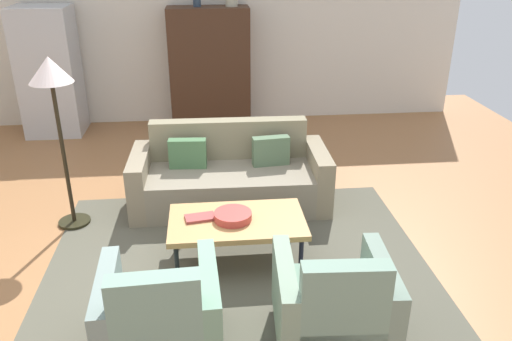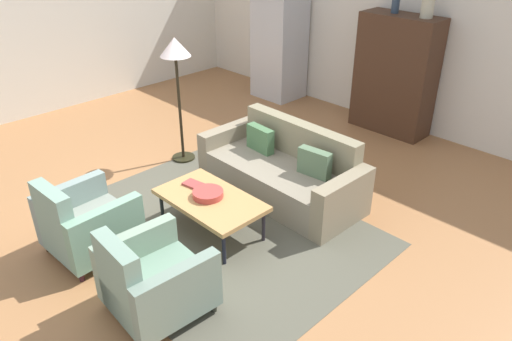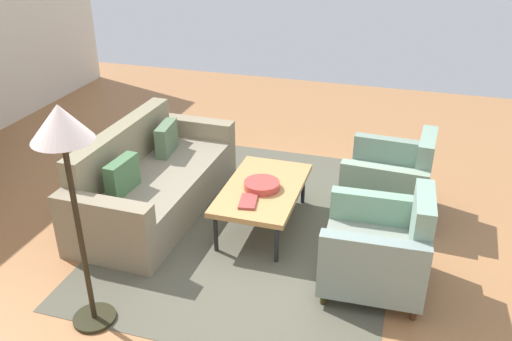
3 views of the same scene
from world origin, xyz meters
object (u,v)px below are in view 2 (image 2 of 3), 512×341
object	(u,v)px
couch	(285,172)
cabinet	(395,75)
refrigerator	(279,47)
coffee_table	(210,201)
fruit_bowl	(208,194)
floor_lamp	(176,59)
vase_tall	(395,6)
book_stack	(195,185)
armchair_left	(84,225)
vase_round	(428,7)
armchair_right	(151,282)

from	to	relation	value
couch	cabinet	distance (m)	2.72
refrigerator	coffee_table	bearing A→B (deg)	-56.38
couch	fruit_bowl	bearing A→B (deg)	89.26
coffee_table	floor_lamp	bearing A→B (deg)	152.63
vase_tall	cabinet	bearing A→B (deg)	1.81
coffee_table	book_stack	world-z (taller)	book_stack
vase_tall	refrigerator	size ratio (longest dim) A/B	0.11
coffee_table	vase_tall	bearing A→B (deg)	94.46
cabinet	couch	bearing A→B (deg)	-86.75
coffee_table	cabinet	size ratio (longest dim) A/B	0.67
armchair_left	vase_round	distance (m)	5.31
armchair_right	floor_lamp	size ratio (longest dim) A/B	0.51
floor_lamp	coffee_table	bearing A→B (deg)	-27.37
vase_tall	vase_round	xyz separation A→B (m)	(0.50, 0.00, 0.05)
couch	floor_lamp	distance (m)	2.03
armchair_left	floor_lamp	bearing A→B (deg)	114.84
book_stack	vase_round	distance (m)	4.11
couch	armchair_right	size ratio (longest dim) A/B	2.41
couch	armchair_left	distance (m)	2.43
armchair_right	book_stack	xyz separation A→B (m)	(-0.92, 1.21, 0.09)
coffee_table	armchair_right	size ratio (longest dim) A/B	1.36
vase_tall	armchair_left	bearing A→B (deg)	-93.42
fruit_bowl	book_stack	xyz separation A→B (m)	(-0.29, 0.04, -0.02)
armchair_right	refrigerator	distance (m)	5.81
floor_lamp	book_stack	bearing A→B (deg)	-31.52
book_stack	refrigerator	bearing A→B (deg)	120.32
armchair_left	vase_round	world-z (taller)	vase_round
cabinet	armchair_left	bearing A→B (deg)	-95.12
cabinet	vase_tall	xyz separation A→B (m)	(-0.15, -0.00, 1.00)
fruit_bowl	vase_tall	size ratio (longest dim) A/B	1.71
vase_tall	floor_lamp	distance (m)	3.30
coffee_table	floor_lamp	xyz separation A→B (m)	(-1.63, 0.85, 1.06)
floor_lamp	cabinet	bearing A→B (deg)	63.59
armchair_right	vase_round	bearing A→B (deg)	97.92
armchair_right	vase_round	world-z (taller)	vase_round
vase_tall	refrigerator	world-z (taller)	vase_tall
cabinet	vase_round	distance (m)	1.11
fruit_bowl	vase_round	bearing A→B (deg)	86.46
floor_lamp	armchair_left	bearing A→B (deg)	-62.75
vase_tall	vase_round	bearing A→B (deg)	0.00
vase_tall	floor_lamp	size ratio (longest dim) A/B	0.11
refrigerator	floor_lamp	bearing A→B (deg)	-73.64
couch	coffee_table	size ratio (longest dim) A/B	1.76
refrigerator	floor_lamp	xyz separation A→B (m)	(0.85, -2.88, 0.52)
fruit_bowl	cabinet	bearing A→B (deg)	91.69
armchair_left	armchair_right	bearing A→B (deg)	-2.40
vase_round	fruit_bowl	bearing A→B (deg)	-93.54
vase_tall	refrigerator	bearing A→B (deg)	-177.38
refrigerator	cabinet	bearing A→B (deg)	2.57
couch	armchair_right	world-z (taller)	armchair_right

